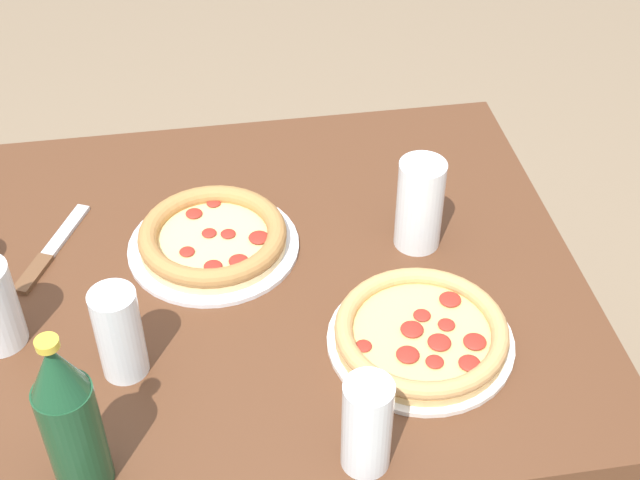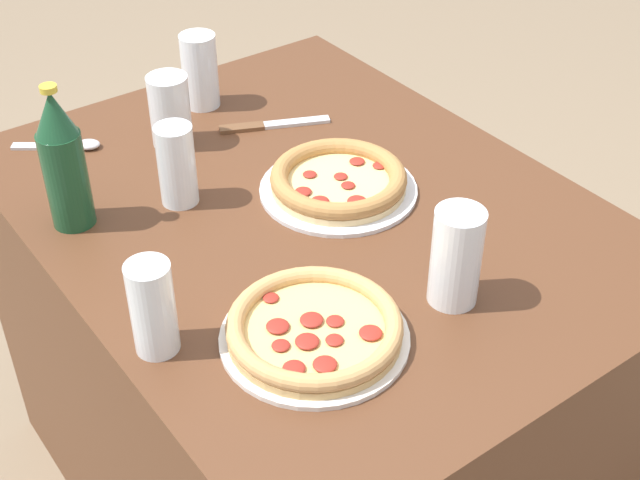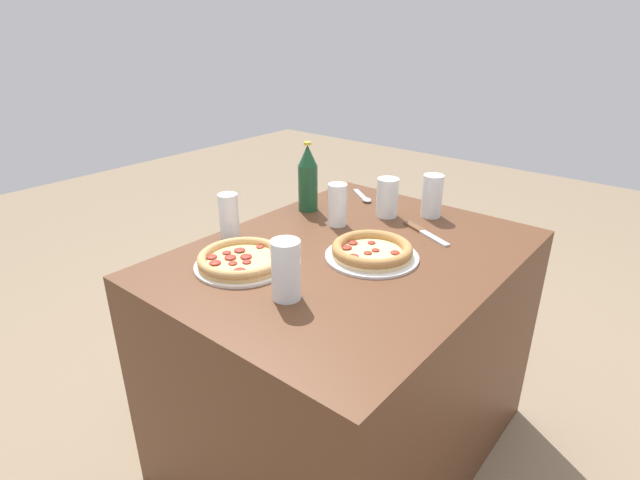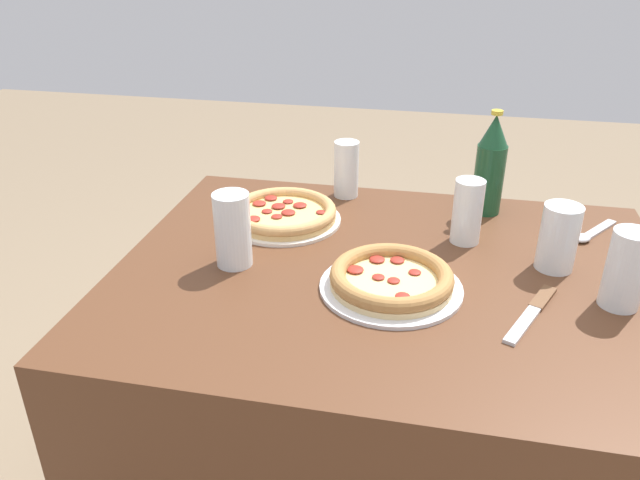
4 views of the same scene
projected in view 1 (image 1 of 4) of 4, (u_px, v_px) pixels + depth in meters
table at (237, 429)px, 1.64m from camera, size 1.12×0.85×0.76m
pizza_pepperoni at (213, 238)px, 1.43m from camera, size 0.28×0.28×0.04m
pizza_veggie at (421, 334)px, 1.27m from camera, size 0.27×0.27×0.04m
glass_orange_juice at (367, 429)px, 1.09m from camera, size 0.06×0.06×0.14m
glass_water at (419, 208)px, 1.40m from camera, size 0.07×0.07×0.16m
glass_cola at (120, 335)px, 1.20m from camera, size 0.06×0.06×0.14m
beer_bottle at (69, 418)px, 1.03m from camera, size 0.07×0.07×0.25m
knife at (50, 252)px, 1.43m from camera, size 0.11×0.21×0.01m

